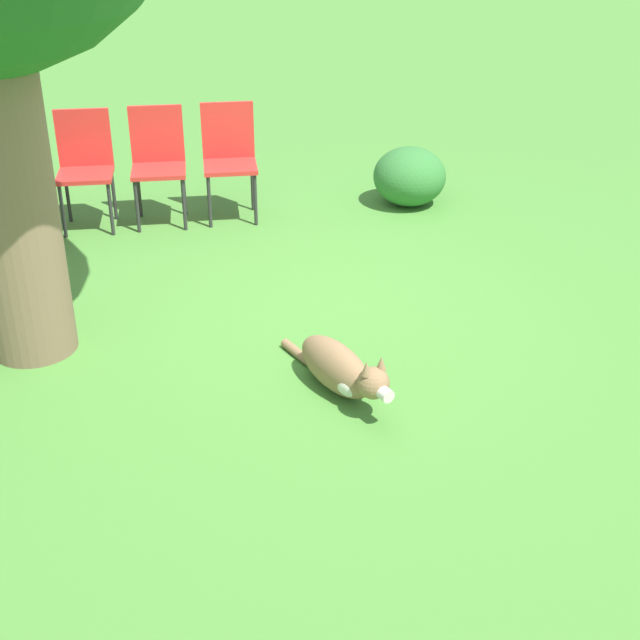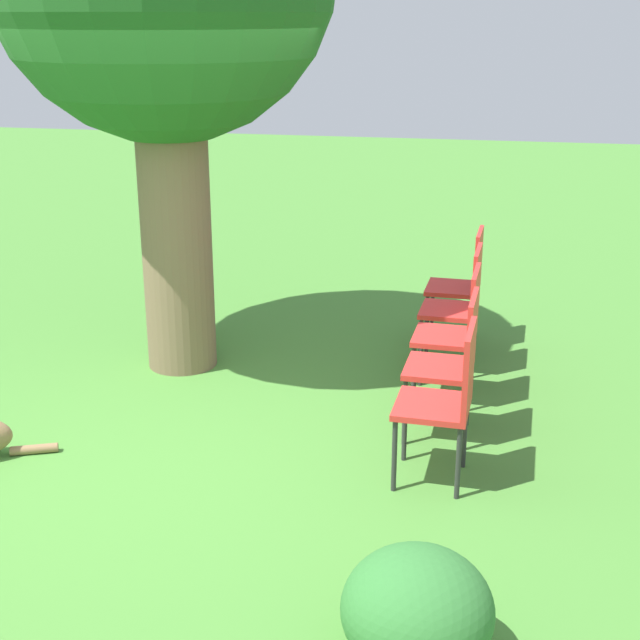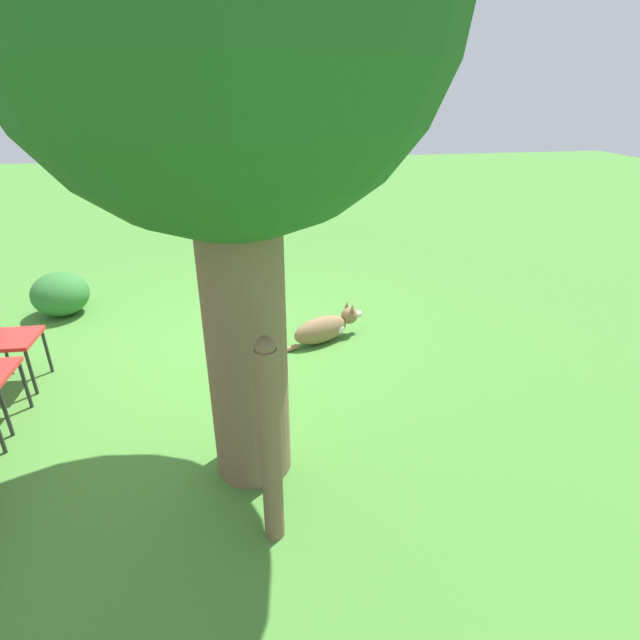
{
  "view_description": "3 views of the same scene",
  "coord_description": "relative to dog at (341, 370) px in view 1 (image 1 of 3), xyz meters",
  "views": [
    {
      "loc": [
        -5.32,
        0.46,
        2.79
      ],
      "look_at": [
        -1.0,
        -0.31,
        0.48
      ],
      "focal_mm": 50.0,
      "sensor_mm": 36.0,
      "label": 1
    },
    {
      "loc": [
        2.18,
        -4.73,
        2.59
      ],
      "look_at": [
        0.99,
        1.01,
        0.56
      ],
      "focal_mm": 50.0,
      "sensor_mm": 36.0,
      "label": 2
    },
    {
      "loc": [
        -0.17,
        4.24,
        2.5
      ],
      "look_at": [
        -0.94,
        -0.37,
        0.28
      ],
      "focal_mm": 28.0,
      "sensor_mm": 36.0,
      "label": 3
    }
  ],
  "objects": [
    {
      "name": "red_chair_2",
      "position": [
        2.95,
        1.55,
        0.4
      ],
      "size": [
        0.44,
        0.46,
        0.95
      ],
      "rotation": [
        0.0,
        0.0,
        3.1
      ],
      "color": "red",
      "rests_on": "ground_plane"
    },
    {
      "name": "red_chair_3",
      "position": [
        2.95,
        2.14,
        0.4
      ],
      "size": [
        0.44,
        0.46,
        0.95
      ],
      "rotation": [
        0.0,
        0.0,
        3.1
      ],
      "color": "red",
      "rests_on": "ground_plane"
    },
    {
      "name": "low_shrub",
      "position": [
        2.97,
        -1.2,
        0.11
      ],
      "size": [
        0.64,
        0.64,
        0.51
      ],
      "color": "#337533",
      "rests_on": "ground_plane"
    },
    {
      "name": "red_chair_0",
      "position": [
        2.97,
        0.37,
        0.4
      ],
      "size": [
        0.44,
        0.46,
        0.95
      ],
      "rotation": [
        0.0,
        0.0,
        3.1
      ],
      "color": "red",
      "rests_on": "ground_plane"
    },
    {
      "name": "ground_plane",
      "position": [
        1.02,
        0.43,
        -0.15
      ],
      "size": [
        30.0,
        30.0,
        0.0
      ],
      "primitive_type": "plane",
      "color": "#478433"
    },
    {
      "name": "red_chair_1",
      "position": [
        2.96,
        0.96,
        0.4
      ],
      "size": [
        0.44,
        0.46,
        0.95
      ],
      "rotation": [
        0.0,
        0.0,
        3.1
      ],
      "color": "red",
      "rests_on": "ground_plane"
    },
    {
      "name": "dog",
      "position": [
        0.0,
        0.0,
        0.0
      ],
      "size": [
        1.03,
        0.51,
        0.37
      ],
      "rotation": [
        0.0,
        0.0,
        3.54
      ],
      "color": "olive",
      "rests_on": "ground_plane"
    }
  ]
}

